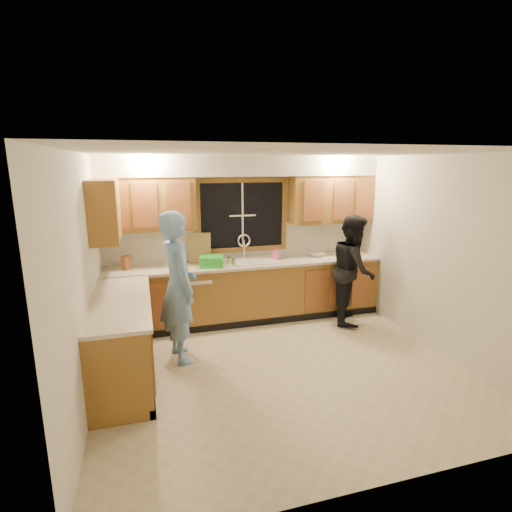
{
  "coord_description": "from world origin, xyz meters",
  "views": [
    {
      "loc": [
        -1.51,
        -4.08,
        2.39
      ],
      "look_at": [
        -0.14,
        0.65,
        1.24
      ],
      "focal_mm": 28.0,
      "sensor_mm": 36.0,
      "label": 1
    }
  ],
  "objects_px": {
    "soap_bottle": "(275,254)",
    "dish_crate": "(212,261)",
    "dishwasher": "(193,299)",
    "stove": "(120,362)",
    "woman": "(353,269)",
    "bowl": "(316,255)",
    "man": "(178,287)",
    "knife_block": "(126,263)",
    "sink": "(247,266)"
  },
  "relations": [
    {
      "from": "soap_bottle",
      "to": "dish_crate",
      "type": "bearing_deg",
      "value": -172.5
    },
    {
      "from": "dishwasher",
      "to": "stove",
      "type": "distance_m",
      "value": 2.04
    },
    {
      "from": "woman",
      "to": "bowl",
      "type": "xyz_separation_m",
      "value": [
        -0.35,
        0.56,
        0.12
      ]
    },
    {
      "from": "dishwasher",
      "to": "dish_crate",
      "type": "relative_size",
      "value": 2.48
    },
    {
      "from": "man",
      "to": "knife_block",
      "type": "bearing_deg",
      "value": 19.43
    },
    {
      "from": "sink",
      "to": "soap_bottle",
      "type": "height_order",
      "value": "sink"
    },
    {
      "from": "woman",
      "to": "bowl",
      "type": "bearing_deg",
      "value": 57.57
    },
    {
      "from": "man",
      "to": "bowl",
      "type": "distance_m",
      "value": 2.53
    },
    {
      "from": "dishwasher",
      "to": "man",
      "type": "xyz_separation_m",
      "value": [
        -0.28,
        -0.99,
        0.52
      ]
    },
    {
      "from": "stove",
      "to": "woman",
      "type": "distance_m",
      "value": 3.59
    },
    {
      "from": "dishwasher",
      "to": "man",
      "type": "distance_m",
      "value": 1.15
    },
    {
      "from": "stove",
      "to": "knife_block",
      "type": "relative_size",
      "value": 4.58
    },
    {
      "from": "sink",
      "to": "dishwasher",
      "type": "distance_m",
      "value": 0.96
    },
    {
      "from": "dish_crate",
      "to": "knife_block",
      "type": "bearing_deg",
      "value": 173.02
    },
    {
      "from": "woman",
      "to": "sink",
      "type": "bearing_deg",
      "value": 97.24
    },
    {
      "from": "dish_crate",
      "to": "woman",
      "type": "bearing_deg",
      "value": -11.41
    },
    {
      "from": "soap_bottle",
      "to": "bowl",
      "type": "bearing_deg",
      "value": 0.59
    },
    {
      "from": "sink",
      "to": "knife_block",
      "type": "relative_size",
      "value": 4.38
    },
    {
      "from": "knife_block",
      "to": "man",
      "type": "bearing_deg",
      "value": -103.85
    },
    {
      "from": "dishwasher",
      "to": "knife_block",
      "type": "distance_m",
      "value": 1.09
    },
    {
      "from": "soap_bottle",
      "to": "woman",
      "type": "bearing_deg",
      "value": -27.72
    },
    {
      "from": "woman",
      "to": "soap_bottle",
      "type": "bearing_deg",
      "value": 87.98
    },
    {
      "from": "man",
      "to": "knife_block",
      "type": "height_order",
      "value": "man"
    },
    {
      "from": "woman",
      "to": "knife_block",
      "type": "bearing_deg",
      "value": 105.89
    },
    {
      "from": "dishwasher",
      "to": "dish_crate",
      "type": "bearing_deg",
      "value": -14.14
    },
    {
      "from": "stove",
      "to": "woman",
      "type": "bearing_deg",
      "value": 21.65
    },
    {
      "from": "dishwasher",
      "to": "woman",
      "type": "xyz_separation_m",
      "value": [
        2.37,
        -0.49,
        0.42
      ]
    },
    {
      "from": "man",
      "to": "dish_crate",
      "type": "distance_m",
      "value": 1.08
    },
    {
      "from": "stove",
      "to": "bowl",
      "type": "height_order",
      "value": "bowl"
    },
    {
      "from": "dishwasher",
      "to": "stove",
      "type": "xyz_separation_m",
      "value": [
        -0.95,
        -1.81,
        0.04
      ]
    },
    {
      "from": "sink",
      "to": "bowl",
      "type": "distance_m",
      "value": 1.17
    },
    {
      "from": "man",
      "to": "dish_crate",
      "type": "xyz_separation_m",
      "value": [
        0.57,
        0.91,
        0.07
      ]
    },
    {
      "from": "dish_crate",
      "to": "man",
      "type": "bearing_deg",
      "value": -121.92
    },
    {
      "from": "sink",
      "to": "stove",
      "type": "bearing_deg",
      "value": -134.61
    },
    {
      "from": "man",
      "to": "soap_bottle",
      "type": "height_order",
      "value": "man"
    },
    {
      "from": "woman",
      "to": "knife_block",
      "type": "relative_size",
      "value": 8.4
    },
    {
      "from": "man",
      "to": "knife_block",
      "type": "relative_size",
      "value": 9.44
    },
    {
      "from": "sink",
      "to": "stove",
      "type": "relative_size",
      "value": 0.96
    },
    {
      "from": "woman",
      "to": "dish_crate",
      "type": "xyz_separation_m",
      "value": [
        -2.08,
        0.42,
        0.17
      ]
    },
    {
      "from": "sink",
      "to": "man",
      "type": "distance_m",
      "value": 1.51
    },
    {
      "from": "soap_bottle",
      "to": "sink",
      "type": "bearing_deg",
      "value": -174.09
    },
    {
      "from": "sink",
      "to": "dishwasher",
      "type": "relative_size",
      "value": 1.05
    },
    {
      "from": "woman",
      "to": "dish_crate",
      "type": "height_order",
      "value": "woman"
    },
    {
      "from": "stove",
      "to": "soap_bottle",
      "type": "xyz_separation_m",
      "value": [
        2.26,
        1.87,
        0.56
      ]
    },
    {
      "from": "dish_crate",
      "to": "sink",
      "type": "bearing_deg",
      "value": 8.81
    },
    {
      "from": "stove",
      "to": "knife_block",
      "type": "distance_m",
      "value": 1.97
    },
    {
      "from": "knife_block",
      "to": "bowl",
      "type": "xyz_separation_m",
      "value": [
        2.92,
        -0.0,
        -0.07
      ]
    },
    {
      "from": "dishwasher",
      "to": "woman",
      "type": "height_order",
      "value": "woman"
    },
    {
      "from": "stove",
      "to": "knife_block",
      "type": "bearing_deg",
      "value": 88.54
    },
    {
      "from": "dishwasher",
      "to": "soap_bottle",
      "type": "bearing_deg",
      "value": 2.73
    }
  ]
}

